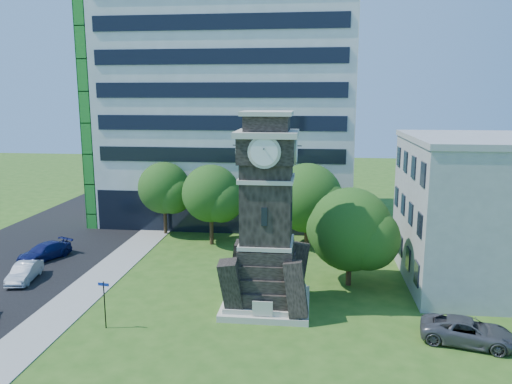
# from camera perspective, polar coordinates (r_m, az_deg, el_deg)

# --- Properties ---
(ground) EXTENTS (160.00, 160.00, 0.00)m
(ground) POSITION_cam_1_polar(r_m,az_deg,el_deg) (31.07, -4.86, -14.07)
(ground) COLOR #2B5518
(ground) RESTS_ON ground
(sidewalk) EXTENTS (3.00, 70.00, 0.06)m
(sidewalk) POSITION_cam_1_polar(r_m,az_deg,el_deg) (38.27, -17.61, -9.58)
(sidewalk) COLOR gray
(sidewalk) RESTS_ON ground
(clock_tower) EXTENTS (5.40, 5.40, 12.22)m
(clock_tower) POSITION_cam_1_polar(r_m,az_deg,el_deg) (30.70, 1.23, -3.84)
(clock_tower) COLOR beige
(clock_tower) RESTS_ON ground
(office_tall) EXTENTS (26.20, 15.11, 28.60)m
(office_tall) POSITION_cam_1_polar(r_m,az_deg,el_deg) (54.15, -3.00, 12.14)
(office_tall) COLOR white
(office_tall) RESTS_ON ground
(car_street_mid) EXTENTS (2.01, 4.09, 1.29)m
(car_street_mid) POSITION_cam_1_polar(r_m,az_deg,el_deg) (39.90, -24.93, -8.32)
(car_street_mid) COLOR #B8BAC0
(car_street_mid) RESTS_ON ground
(car_street_north) EXTENTS (3.56, 4.92, 1.32)m
(car_street_north) POSITION_cam_1_polar(r_m,az_deg,el_deg) (44.23, -23.03, -6.29)
(car_street_north) COLOR #131853
(car_street_north) RESTS_ON ground
(car_east_lot) EXTENTS (5.33, 3.40, 1.37)m
(car_east_lot) POSITION_cam_1_polar(r_m,az_deg,el_deg) (30.04, 23.08, -14.45)
(car_east_lot) COLOR #4A4A4F
(car_east_lot) RESTS_ON ground
(park_bench) EXTENTS (2.01, 0.54, 1.04)m
(park_bench) POSITION_cam_1_polar(r_m,az_deg,el_deg) (30.75, -0.15, -13.17)
(park_bench) COLOR black
(park_bench) RESTS_ON ground
(street_sign) EXTENTS (0.68, 0.07, 2.81)m
(street_sign) POSITION_cam_1_polar(r_m,az_deg,el_deg) (30.22, -16.95, -11.64)
(street_sign) COLOR black
(street_sign) RESTS_ON ground
(tree_nw) EXTENTS (5.39, 4.90, 6.97)m
(tree_nw) POSITION_cam_1_polar(r_m,az_deg,el_deg) (48.03, -10.37, 0.26)
(tree_nw) COLOR #332114
(tree_nw) RESTS_ON ground
(tree_nc) EXTENTS (5.60, 5.09, 7.20)m
(tree_nc) POSITION_cam_1_polar(r_m,az_deg,el_deg) (44.06, -5.08, -0.40)
(tree_nc) COLOR #332114
(tree_nc) RESTS_ON ground
(tree_ne) EXTENTS (6.66, 6.06, 7.40)m
(tree_ne) POSITION_cam_1_polar(r_m,az_deg,el_deg) (43.56, 5.99, -0.90)
(tree_ne) COLOR #332114
(tree_ne) RESTS_ON ground
(tree_east) EXTENTS (6.36, 5.79, 6.95)m
(tree_east) POSITION_cam_1_polar(r_m,az_deg,el_deg) (35.14, 10.85, -4.45)
(tree_east) COLOR #332114
(tree_east) RESTS_ON ground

